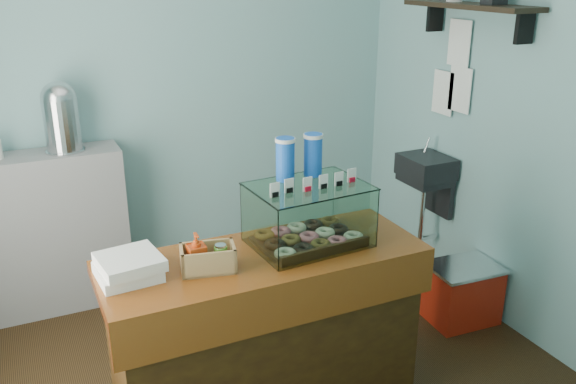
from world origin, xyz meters
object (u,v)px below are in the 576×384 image
counter (266,332)px  red_cooler (462,293)px  display_case (306,210)px  coffee_urn (61,115)px

counter → red_cooler: counter is taller
counter → display_case: display_case is taller
counter → display_case: size_ratio=2.69×
red_cooler → display_case: bearing=-168.5°
counter → coffee_urn: size_ratio=3.51×
display_case → coffee_urn: size_ratio=1.30×
counter → coffee_urn: (-0.73, 1.57, 0.88)m
counter → coffee_urn: 1.94m
counter → display_case: bearing=14.0°
counter → coffee_urn: bearing=115.1°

